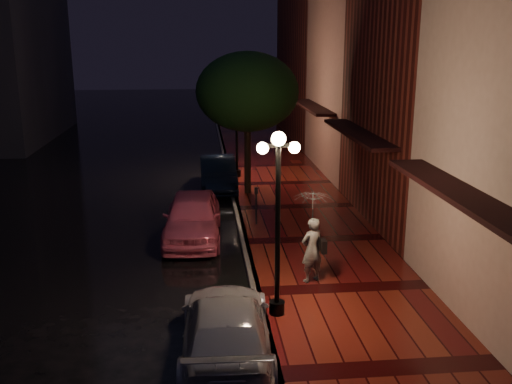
# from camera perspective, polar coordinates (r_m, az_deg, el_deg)

# --- Properties ---
(ground) EXTENTS (120.00, 120.00, 0.00)m
(ground) POSITION_cam_1_polar(r_m,az_deg,el_deg) (18.29, -1.11, -5.40)
(ground) COLOR black
(ground) RESTS_ON ground
(sidewalk) EXTENTS (4.50, 60.00, 0.15)m
(sidewalk) POSITION_cam_1_polar(r_m,az_deg,el_deg) (18.56, 5.85, -4.92)
(sidewalk) COLOR #420B0C
(sidewalk) RESTS_ON ground
(curb) EXTENTS (0.25, 60.00, 0.15)m
(curb) POSITION_cam_1_polar(r_m,az_deg,el_deg) (18.26, -1.11, -5.18)
(curb) COLOR #595451
(curb) RESTS_ON ground
(storefront_mid) EXTENTS (5.00, 8.00, 11.00)m
(storefront_mid) POSITION_cam_1_polar(r_m,az_deg,el_deg) (20.85, 18.33, 11.86)
(storefront_mid) COLOR #511914
(storefront_mid) RESTS_ON ground
(storefront_far) EXTENTS (5.00, 8.00, 9.00)m
(storefront_far) POSITION_cam_1_polar(r_m,az_deg,el_deg) (28.40, 11.64, 10.92)
(storefront_far) COLOR #8C5951
(storefront_far) RESTS_ON ground
(storefront_extra) EXTENTS (5.00, 12.00, 10.00)m
(storefront_extra) POSITION_cam_1_polar(r_m,az_deg,el_deg) (38.04, 7.19, 12.82)
(storefront_extra) COLOR #511914
(storefront_extra) RESTS_ON ground
(streetlamp_near) EXTENTS (0.96, 0.36, 4.31)m
(streetlamp_near) POSITION_cam_1_polar(r_m,az_deg,el_deg) (12.77, 2.20, -2.19)
(streetlamp_near) COLOR black
(streetlamp_near) RESTS_ON sidewalk
(streetlamp_far) EXTENTS (0.96, 0.36, 4.31)m
(streetlamp_far) POSITION_cam_1_polar(r_m,az_deg,el_deg) (26.41, -1.95, 6.78)
(streetlamp_far) COLOR black
(streetlamp_far) RESTS_ON sidewalk
(street_tree) EXTENTS (4.16, 4.16, 5.80)m
(street_tree) POSITION_cam_1_polar(r_m,az_deg,el_deg) (23.26, -0.84, 9.75)
(street_tree) COLOR black
(street_tree) RESTS_ON sidewalk
(pink_car) EXTENTS (2.00, 4.59, 1.54)m
(pink_car) POSITION_cam_1_polar(r_m,az_deg,el_deg) (18.77, -6.36, -2.46)
(pink_car) COLOR #E65E80
(pink_car) RESTS_ON ground
(navy_car) EXTENTS (1.55, 4.34, 1.43)m
(navy_car) POSITION_cam_1_polar(r_m,az_deg,el_deg) (24.99, -3.82, 1.88)
(navy_car) COLOR black
(navy_car) RESTS_ON ground
(silver_car) EXTENTS (2.00, 4.61, 1.32)m
(silver_car) POSITION_cam_1_polar(r_m,az_deg,el_deg) (12.00, -3.02, -13.45)
(silver_car) COLOR #A5A4AB
(silver_car) RESTS_ON ground
(woman_with_umbrella) EXTENTS (1.02, 1.04, 2.47)m
(woman_with_umbrella) POSITION_cam_1_polar(r_m,az_deg,el_deg) (14.86, 5.69, -3.08)
(woman_with_umbrella) COLOR silver
(woman_with_umbrella) RESTS_ON sidewalk
(parking_meter) EXTENTS (0.13, 0.10, 1.32)m
(parking_meter) POSITION_cam_1_polar(r_m,az_deg,el_deg) (19.66, 0.02, -1.01)
(parking_meter) COLOR black
(parking_meter) RESTS_ON sidewalk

